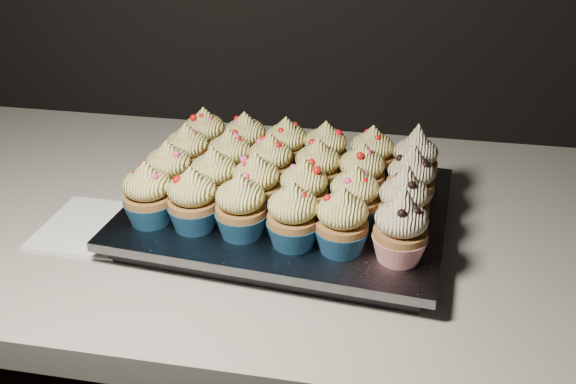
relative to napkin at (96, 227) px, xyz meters
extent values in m
cube|color=beige|center=(0.33, 0.09, -0.02)|extent=(2.44, 0.64, 0.04)
cube|color=white|center=(0.00, 0.00, 0.00)|extent=(0.14, 0.14, 0.00)
cube|color=black|center=(0.25, 0.06, 0.01)|extent=(0.40, 0.32, 0.02)
cube|color=silver|center=(0.25, 0.06, 0.03)|extent=(0.44, 0.36, 0.01)
cone|color=navy|center=(0.09, -0.02, 0.05)|extent=(0.06, 0.06, 0.03)
ellipsoid|color=#F5E47C|center=(0.09, -0.02, 0.09)|extent=(0.06, 0.06, 0.04)
cone|color=#F5E47C|center=(0.09, -0.02, 0.11)|extent=(0.03, 0.03, 0.02)
cone|color=navy|center=(0.15, -0.03, 0.05)|extent=(0.06, 0.06, 0.03)
ellipsoid|color=#F5E47C|center=(0.15, -0.03, 0.09)|extent=(0.06, 0.06, 0.04)
cone|color=#F5E47C|center=(0.15, -0.03, 0.11)|extent=(0.03, 0.03, 0.02)
cone|color=navy|center=(0.21, -0.03, 0.05)|extent=(0.06, 0.06, 0.03)
ellipsoid|color=#F5E47C|center=(0.21, -0.03, 0.09)|extent=(0.06, 0.06, 0.04)
cone|color=#F5E47C|center=(0.21, -0.03, 0.11)|extent=(0.03, 0.03, 0.02)
cone|color=navy|center=(0.28, -0.04, 0.05)|extent=(0.06, 0.06, 0.03)
ellipsoid|color=#F5E47C|center=(0.28, -0.04, 0.09)|extent=(0.06, 0.06, 0.04)
cone|color=#F5E47C|center=(0.28, -0.04, 0.11)|extent=(0.03, 0.03, 0.02)
cone|color=navy|center=(0.33, -0.04, 0.05)|extent=(0.06, 0.06, 0.03)
ellipsoid|color=#F5E47C|center=(0.33, -0.04, 0.09)|extent=(0.06, 0.06, 0.04)
cone|color=#F5E47C|center=(0.33, -0.04, 0.11)|extent=(0.03, 0.03, 0.02)
cone|color=red|center=(0.40, -0.05, 0.05)|extent=(0.06, 0.06, 0.03)
ellipsoid|color=beige|center=(0.40, -0.05, 0.09)|extent=(0.06, 0.06, 0.04)
cone|color=beige|center=(0.40, -0.05, 0.11)|extent=(0.03, 0.03, 0.03)
cone|color=navy|center=(0.10, 0.04, 0.05)|extent=(0.06, 0.06, 0.03)
ellipsoid|color=#F5E47C|center=(0.10, 0.04, 0.09)|extent=(0.06, 0.06, 0.04)
cone|color=#F5E47C|center=(0.10, 0.04, 0.11)|extent=(0.03, 0.03, 0.02)
cone|color=navy|center=(0.16, 0.03, 0.05)|extent=(0.06, 0.06, 0.03)
ellipsoid|color=#F5E47C|center=(0.16, 0.03, 0.09)|extent=(0.06, 0.06, 0.04)
cone|color=#F5E47C|center=(0.16, 0.03, 0.11)|extent=(0.03, 0.03, 0.02)
cone|color=navy|center=(0.22, 0.03, 0.05)|extent=(0.06, 0.06, 0.03)
ellipsoid|color=#F5E47C|center=(0.22, 0.03, 0.09)|extent=(0.06, 0.06, 0.04)
cone|color=#F5E47C|center=(0.22, 0.03, 0.11)|extent=(0.03, 0.03, 0.02)
cone|color=navy|center=(0.28, 0.02, 0.05)|extent=(0.06, 0.06, 0.03)
ellipsoid|color=#F5E47C|center=(0.28, 0.02, 0.09)|extent=(0.06, 0.06, 0.04)
cone|color=#F5E47C|center=(0.28, 0.02, 0.11)|extent=(0.03, 0.03, 0.02)
cone|color=navy|center=(0.34, 0.02, 0.05)|extent=(0.06, 0.06, 0.03)
ellipsoid|color=#F5E47C|center=(0.34, 0.02, 0.09)|extent=(0.06, 0.06, 0.04)
cone|color=#F5E47C|center=(0.34, 0.02, 0.11)|extent=(0.03, 0.03, 0.02)
cone|color=red|center=(0.40, 0.01, 0.05)|extent=(0.06, 0.06, 0.03)
ellipsoid|color=beige|center=(0.40, 0.01, 0.09)|extent=(0.06, 0.06, 0.04)
cone|color=beige|center=(0.40, 0.01, 0.11)|extent=(0.03, 0.03, 0.03)
cone|color=navy|center=(0.10, 0.10, 0.05)|extent=(0.06, 0.06, 0.03)
ellipsoid|color=#F5E47C|center=(0.10, 0.10, 0.09)|extent=(0.06, 0.06, 0.04)
cone|color=#F5E47C|center=(0.10, 0.10, 0.11)|extent=(0.03, 0.03, 0.02)
cone|color=navy|center=(0.16, 0.10, 0.05)|extent=(0.06, 0.06, 0.03)
ellipsoid|color=#F5E47C|center=(0.16, 0.10, 0.09)|extent=(0.06, 0.06, 0.04)
cone|color=#F5E47C|center=(0.16, 0.10, 0.11)|extent=(0.03, 0.03, 0.02)
cone|color=navy|center=(0.22, 0.09, 0.05)|extent=(0.06, 0.06, 0.03)
ellipsoid|color=#F5E47C|center=(0.22, 0.09, 0.09)|extent=(0.06, 0.06, 0.04)
cone|color=#F5E47C|center=(0.22, 0.09, 0.11)|extent=(0.03, 0.03, 0.02)
cone|color=navy|center=(0.29, 0.09, 0.05)|extent=(0.06, 0.06, 0.03)
ellipsoid|color=#F5E47C|center=(0.29, 0.09, 0.09)|extent=(0.06, 0.06, 0.04)
cone|color=#F5E47C|center=(0.29, 0.09, 0.11)|extent=(0.03, 0.03, 0.02)
cone|color=navy|center=(0.35, 0.08, 0.05)|extent=(0.06, 0.06, 0.03)
ellipsoid|color=#F5E47C|center=(0.35, 0.08, 0.09)|extent=(0.06, 0.06, 0.04)
cone|color=#F5E47C|center=(0.35, 0.08, 0.11)|extent=(0.03, 0.03, 0.02)
cone|color=red|center=(0.41, 0.07, 0.05)|extent=(0.06, 0.06, 0.03)
ellipsoid|color=beige|center=(0.41, 0.07, 0.09)|extent=(0.06, 0.06, 0.04)
cone|color=beige|center=(0.41, 0.07, 0.11)|extent=(0.03, 0.03, 0.03)
cone|color=navy|center=(0.11, 0.17, 0.05)|extent=(0.06, 0.06, 0.03)
ellipsoid|color=#F5E47C|center=(0.11, 0.17, 0.09)|extent=(0.06, 0.06, 0.04)
cone|color=#F5E47C|center=(0.11, 0.17, 0.11)|extent=(0.03, 0.03, 0.02)
cone|color=navy|center=(0.17, 0.16, 0.05)|extent=(0.06, 0.06, 0.03)
ellipsoid|color=#F5E47C|center=(0.17, 0.16, 0.09)|extent=(0.06, 0.06, 0.04)
cone|color=#F5E47C|center=(0.17, 0.16, 0.11)|extent=(0.03, 0.03, 0.02)
cone|color=navy|center=(0.23, 0.15, 0.05)|extent=(0.06, 0.06, 0.03)
ellipsoid|color=#F5E47C|center=(0.23, 0.15, 0.09)|extent=(0.06, 0.06, 0.04)
cone|color=#F5E47C|center=(0.23, 0.15, 0.11)|extent=(0.03, 0.03, 0.02)
cone|color=navy|center=(0.29, 0.15, 0.05)|extent=(0.06, 0.06, 0.03)
ellipsoid|color=#F5E47C|center=(0.29, 0.15, 0.09)|extent=(0.06, 0.06, 0.04)
cone|color=#F5E47C|center=(0.29, 0.15, 0.11)|extent=(0.03, 0.03, 0.02)
cone|color=navy|center=(0.36, 0.14, 0.05)|extent=(0.06, 0.06, 0.03)
ellipsoid|color=#F5E47C|center=(0.36, 0.14, 0.09)|extent=(0.06, 0.06, 0.04)
cone|color=#F5E47C|center=(0.36, 0.14, 0.11)|extent=(0.03, 0.03, 0.02)
cone|color=red|center=(0.42, 0.13, 0.05)|extent=(0.06, 0.06, 0.03)
ellipsoid|color=beige|center=(0.42, 0.13, 0.09)|extent=(0.06, 0.06, 0.04)
cone|color=beige|center=(0.42, 0.13, 0.11)|extent=(0.03, 0.03, 0.03)
camera|label=1|loc=(0.39, -0.68, 0.45)|focal=40.00mm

